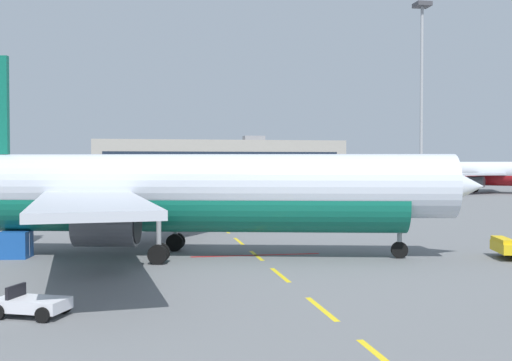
{
  "coord_description": "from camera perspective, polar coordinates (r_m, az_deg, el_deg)",
  "views": [
    {
      "loc": [
        11.25,
        -14.91,
        5.62
      ],
      "look_at": [
        19.2,
        28.5,
        4.42
      ],
      "focal_mm": 43.05,
      "sensor_mm": 36.0,
      "label": 1
    }
  ],
  "objects": [
    {
      "name": "terminal_satellite",
      "position": [
        180.2,
        -3.51,
        1.73
      ],
      "size": [
        70.4,
        23.85,
        13.84
      ],
      "color": "#9E998E",
      "rests_on": "ground"
    },
    {
      "name": "uld_cargo_container",
      "position": [
        39.46,
        -21.41,
        -5.56
      ],
      "size": [
        1.79,
        1.76,
        1.6
      ],
      "color": "#194C9E",
      "rests_on": "ground"
    },
    {
      "name": "ground",
      "position": [
        62.23,
        17.23,
        -3.69
      ],
      "size": [
        400.0,
        400.0,
        0.0
      ],
      "primitive_type": "plane",
      "color": "slate"
    },
    {
      "name": "airliner_mid_left",
      "position": [
        126.36,
        18.82,
        0.67
      ],
      "size": [
        28.49,
        28.18,
        11.82
      ],
      "color": "silver",
      "rests_on": "ground"
    },
    {
      "name": "apron_paint_markings",
      "position": [
        53.73,
        -3.11,
        -4.44
      ],
      "size": [
        8.0,
        97.51,
        0.01
      ],
      "color": "yellow",
      "rests_on": "ground"
    },
    {
      "name": "airliner_foreground",
      "position": [
        37.18,
        -6.07,
        -1.02
      ],
      "size": [
        34.52,
        33.7,
        12.2
      ],
      "color": "silver",
      "rests_on": "ground"
    },
    {
      "name": "apron_light_mast_far",
      "position": [
        76.28,
        15.14,
        8.86
      ],
      "size": [
        1.8,
        1.8,
        24.69
      ],
      "color": "slate",
      "rests_on": "ground"
    }
  ]
}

